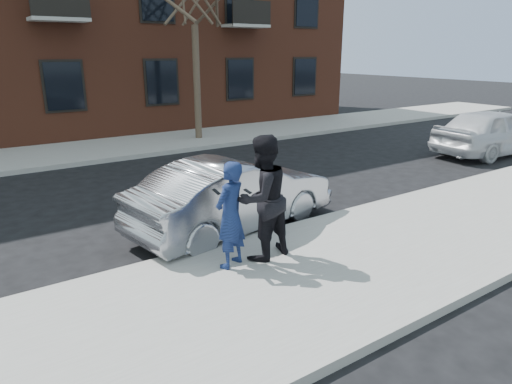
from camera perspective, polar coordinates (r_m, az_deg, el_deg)
ground at (r=7.11m, az=1.63°, el=-11.65°), size 100.00×100.00×0.00m
near_sidewalk at (r=6.90m, az=2.87°, el=-11.93°), size 50.00×3.50×0.15m
near_curb at (r=8.25m, az=-4.71°, el=-6.85°), size 50.00×0.10×0.15m
far_sidewalk at (r=17.03m, az=-21.15°, el=4.70°), size 50.00×3.50×0.15m
far_curb at (r=15.32m, az=-19.54°, el=3.57°), size 50.00×0.10×0.15m
silver_sedan at (r=9.00m, az=-2.81°, el=-0.33°), size 4.57×2.25×1.44m
white_car at (r=17.63m, az=27.49°, el=6.71°), size 4.80×2.20×1.59m
man_hoodie at (r=7.07m, az=-3.23°, el=-2.90°), size 0.73×0.63×1.71m
man_peacoat at (r=7.31m, az=0.78°, el=-0.77°), size 1.11×0.92×2.05m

